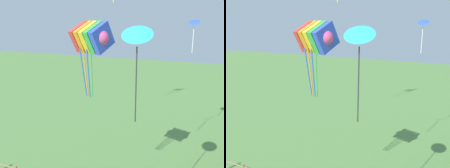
# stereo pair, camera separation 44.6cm
# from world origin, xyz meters

# --- Properties ---
(kite_rainbow_parafoil) EXTENTS (2.34, 2.04, 3.64)m
(kite_rainbow_parafoil) POSITION_xyz_m (-0.22, 8.02, 9.22)
(kite_rainbow_parafoil) COLOR #E54C8C
(kite_blue_delta) EXTENTS (0.87, 0.82, 2.32)m
(kite_blue_delta) POSITION_xyz_m (3.58, 16.10, 9.71)
(kite_blue_delta) COLOR blue
(kite_cyan_delta) EXTENTS (1.33, 1.23, 3.77)m
(kite_cyan_delta) POSITION_xyz_m (2.45, 6.45, 9.42)
(kite_cyan_delta) COLOR #2DB2C6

